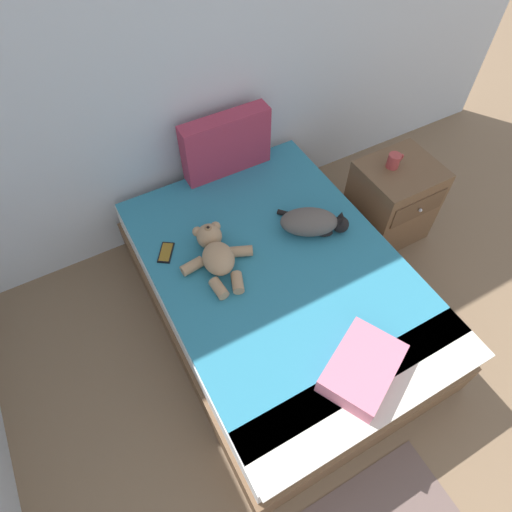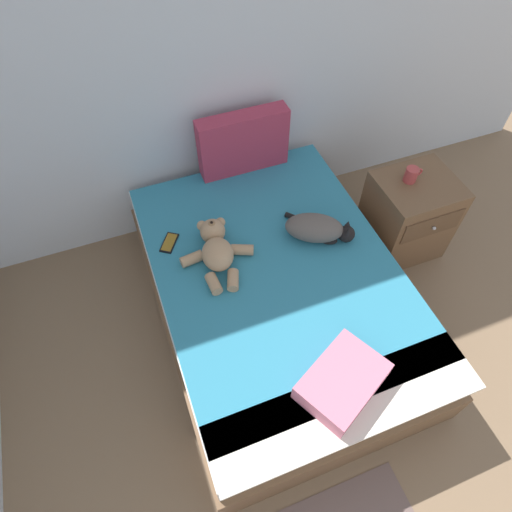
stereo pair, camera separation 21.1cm
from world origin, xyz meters
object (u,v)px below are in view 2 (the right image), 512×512
object	(u,v)px
bed	(276,295)
nightstand	(407,216)
cat	(317,228)
teddy_bear	(216,248)
throw_pillow	(342,381)
mug	(412,175)
patterned_cushion	(243,143)
cell_phone	(169,243)

from	to	relation	value
bed	nightstand	distance (m)	1.08
cat	teddy_bear	size ratio (longest dim) A/B	0.84
bed	throw_pillow	xyz separation A→B (m)	(0.02, -0.71, 0.30)
nightstand	mug	xyz separation A→B (m)	(-0.05, 0.05, 0.35)
patterned_cushion	nightstand	bearing A→B (deg)	-35.02
patterned_cushion	throw_pillow	size ratio (longest dim) A/B	1.47
cat	nightstand	size ratio (longest dim) A/B	0.69
cat	mug	bearing A→B (deg)	10.21
teddy_bear	nightstand	distance (m)	1.36
mug	nightstand	bearing A→B (deg)	-45.90
patterned_cushion	cell_phone	bearing A→B (deg)	-143.65
cell_phone	nightstand	size ratio (longest dim) A/B	0.27
patterned_cushion	teddy_bear	bearing A→B (deg)	-121.55
cat	nightstand	world-z (taller)	cat
cell_phone	throw_pillow	world-z (taller)	throw_pillow
cat	teddy_bear	xyz separation A→B (m)	(-0.59, 0.07, -0.00)
teddy_bear	mug	world-z (taller)	mug
mug	patterned_cushion	bearing A→B (deg)	145.69
bed	patterned_cushion	bearing A→B (deg)	82.46
bed	cell_phone	xyz separation A→B (m)	(-0.52, 0.41, 0.25)
throw_pillow	mug	bearing A→B (deg)	45.23
teddy_bear	patterned_cushion	bearing A→B (deg)	58.45
cell_phone	teddy_bear	bearing A→B (deg)	-38.36
teddy_bear	nightstand	xyz separation A→B (m)	(1.34, -0.00, -0.26)
cell_phone	mug	bearing A→B (deg)	-5.10
bed	teddy_bear	size ratio (longest dim) A/B	3.95
bed	throw_pillow	distance (m)	0.77
cell_phone	mug	distance (m)	1.54
patterned_cushion	teddy_bear	size ratio (longest dim) A/B	1.20
patterned_cushion	mug	distance (m)	1.07
patterned_cushion	cell_phone	world-z (taller)	patterned_cushion
nightstand	teddy_bear	bearing A→B (deg)	179.99
throw_pillow	nightstand	bearing A→B (deg)	42.35
patterned_cushion	mug	bearing A→B (deg)	-34.31
teddy_bear	mug	bearing A→B (deg)	2.23
patterned_cushion	cat	world-z (taller)	patterned_cushion
throw_pillow	nightstand	xyz separation A→B (m)	(1.03, 0.94, -0.25)
patterned_cushion	throw_pillow	xyz separation A→B (m)	(-0.10, -1.59, -0.15)
bed	cell_phone	bearing A→B (deg)	141.48
cell_phone	mug	world-z (taller)	mug
teddy_bear	throw_pillow	xyz separation A→B (m)	(0.31, -0.94, -0.01)
bed	mug	size ratio (longest dim) A/B	16.12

